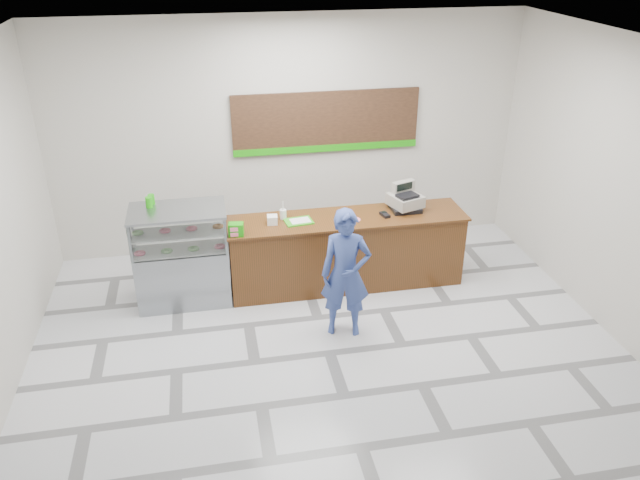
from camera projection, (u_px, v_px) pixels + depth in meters
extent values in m
plane|color=silver|center=(330.00, 353.00, 7.41)|extent=(7.00, 7.00, 0.00)
plane|color=beige|center=(290.00, 136.00, 9.25)|extent=(7.00, 0.00, 7.00)
plane|color=silver|center=(332.00, 50.00, 5.83)|extent=(7.00, 7.00, 0.00)
cube|color=#592D12|center=(346.00, 252.00, 8.63)|extent=(3.20, 0.70, 1.00)
cube|color=#592D12|center=(347.00, 218.00, 8.40)|extent=(3.26, 0.76, 0.03)
cube|color=gray|center=(184.00, 273.00, 8.30)|extent=(1.20, 0.70, 0.80)
cube|color=white|center=(179.00, 230.00, 8.01)|extent=(1.20, 0.70, 0.50)
cube|color=gray|center=(177.00, 211.00, 7.89)|extent=(1.22, 0.72, 0.03)
cube|color=silver|center=(181.00, 245.00, 8.11)|extent=(1.14, 0.64, 0.02)
cube|color=silver|center=(179.00, 229.00, 8.01)|extent=(1.14, 0.64, 0.02)
torus|color=pink|center=(140.00, 250.00, 7.93)|extent=(0.15, 0.15, 0.05)
torus|color=#93CE80|center=(167.00, 248.00, 7.98)|extent=(0.15, 0.15, 0.05)
torus|color=#93CE80|center=(193.00, 245.00, 8.04)|extent=(0.15, 0.15, 0.05)
torus|color=pink|center=(219.00, 243.00, 8.10)|extent=(0.15, 0.15, 0.05)
torus|color=#93CE80|center=(139.00, 228.00, 7.95)|extent=(0.15, 0.15, 0.05)
torus|color=pink|center=(165.00, 226.00, 8.01)|extent=(0.15, 0.15, 0.05)
torus|color=pink|center=(192.00, 224.00, 8.06)|extent=(0.15, 0.15, 0.05)
torus|color=#A6652D|center=(218.00, 222.00, 8.12)|extent=(0.15, 0.15, 0.05)
cube|color=black|center=(326.00, 122.00, 9.21)|extent=(2.80, 0.05, 0.90)
cube|color=#1B9A0B|center=(327.00, 148.00, 9.37)|extent=(2.80, 0.02, 0.10)
cube|color=black|center=(405.00, 207.00, 8.62)|extent=(0.39, 0.39, 0.06)
cube|color=gray|center=(405.00, 200.00, 8.57)|extent=(0.50, 0.51, 0.16)
cube|color=black|center=(407.00, 196.00, 8.45)|extent=(0.32, 0.27, 0.04)
cube|color=gray|center=(403.00, 187.00, 8.60)|extent=(0.35, 0.20, 0.16)
cube|color=black|center=(405.00, 187.00, 8.54)|extent=(0.25, 0.10, 0.10)
cube|color=black|center=(385.00, 215.00, 8.42)|extent=(0.12, 0.18, 0.04)
cube|color=green|center=(299.00, 221.00, 8.26)|extent=(0.39, 0.30, 0.02)
cube|color=white|center=(300.00, 221.00, 8.25)|extent=(0.28, 0.21, 0.00)
cube|color=white|center=(272.00, 220.00, 8.19)|extent=(0.15, 0.15, 0.11)
cylinder|color=silver|center=(283.00, 214.00, 8.32)|extent=(0.09, 0.09, 0.13)
cube|color=#1B9A0B|center=(236.00, 229.00, 7.87)|extent=(0.20, 0.15, 0.17)
cylinder|color=pink|center=(354.00, 220.00, 8.32)|extent=(0.18, 0.18, 0.00)
cylinder|color=#1B9A0B|center=(149.00, 202.00, 7.92)|extent=(0.09, 0.09, 0.14)
cylinder|color=#1B9A0B|center=(151.00, 199.00, 8.01)|extent=(0.08, 0.08, 0.13)
imported|color=#354990|center=(346.00, 274.00, 7.46)|extent=(0.67, 0.52, 1.64)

